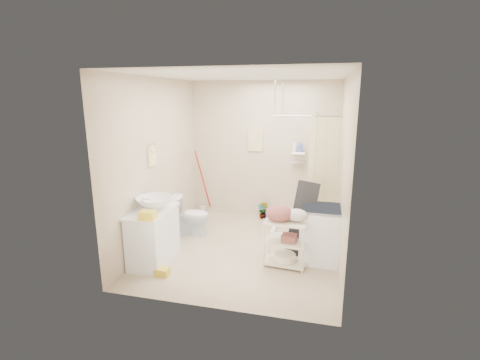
% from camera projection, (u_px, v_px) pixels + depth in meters
% --- Properties ---
extents(floor, '(3.20, 3.20, 0.00)m').
position_uv_depth(floor, '(244.00, 249.00, 5.42)').
color(floor, '#C1AF90').
rests_on(floor, ground).
extents(ceiling, '(2.80, 3.20, 0.04)m').
position_uv_depth(ceiling, '(245.00, 75.00, 4.80)').
color(ceiling, silver).
rests_on(ceiling, ground).
extents(wall_back, '(2.80, 0.04, 2.60)m').
position_uv_depth(wall_back, '(263.00, 151.00, 6.62)').
color(wall_back, beige).
rests_on(wall_back, ground).
extents(wall_front, '(2.80, 0.04, 2.60)m').
position_uv_depth(wall_front, '(210.00, 197.00, 3.60)').
color(wall_front, beige).
rests_on(wall_front, ground).
extents(wall_left, '(0.04, 3.20, 2.60)m').
position_uv_depth(wall_left, '(157.00, 163.00, 5.43)').
color(wall_left, beige).
rests_on(wall_left, ground).
extents(wall_right, '(0.04, 3.20, 2.60)m').
position_uv_depth(wall_right, '(343.00, 172.00, 4.79)').
color(wall_right, beige).
rests_on(wall_right, ground).
extents(vanity, '(0.53, 0.90, 0.77)m').
position_uv_depth(vanity, '(154.00, 236.00, 4.93)').
color(vanity, silver).
rests_on(vanity, ground).
extents(sink, '(0.64, 0.64, 0.18)m').
position_uv_depth(sink, '(155.00, 203.00, 4.86)').
color(sink, silver).
rests_on(sink, vanity).
extents(counter_basket, '(0.22, 0.18, 0.11)m').
position_uv_depth(counter_basket, '(148.00, 215.00, 4.46)').
color(counter_basket, yellow).
rests_on(counter_basket, vanity).
extents(floor_basket, '(0.26, 0.20, 0.14)m').
position_uv_depth(floor_basket, '(162.00, 270.00, 4.60)').
color(floor_basket, gold).
rests_on(floor_basket, ground).
extents(toilet, '(0.68, 0.42, 0.66)m').
position_uv_depth(toilet, '(190.00, 215.00, 5.95)').
color(toilet, silver).
rests_on(toilet, ground).
extents(mop, '(0.14, 0.14, 1.27)m').
position_uv_depth(mop, '(202.00, 182.00, 6.98)').
color(mop, '#AF1316').
rests_on(mop, ground).
extents(potted_plant_a, '(0.17, 0.11, 0.31)m').
position_uv_depth(potted_plant_a, '(262.00, 211.00, 6.71)').
color(potted_plant_a, '#975323').
rests_on(potted_plant_a, ground).
extents(potted_plant_b, '(0.24, 0.23, 0.34)m').
position_uv_depth(potted_plant_b, '(264.00, 209.00, 6.75)').
color(potted_plant_b, brown).
rests_on(potted_plant_b, ground).
extents(hanging_towel, '(0.28, 0.03, 0.42)m').
position_uv_depth(hanging_towel, '(256.00, 140.00, 6.59)').
color(hanging_towel, beige).
rests_on(hanging_towel, wall_back).
extents(towel_ring, '(0.04, 0.22, 0.34)m').
position_uv_depth(towel_ring, '(152.00, 154.00, 5.20)').
color(towel_ring, '#FBEE9D').
rests_on(towel_ring, wall_left).
extents(tp_holder, '(0.08, 0.12, 0.14)m').
position_uv_depth(tp_holder, '(163.00, 198.00, 5.61)').
color(tp_holder, white).
rests_on(tp_holder, wall_left).
extents(shower, '(1.10, 1.10, 2.10)m').
position_uv_depth(shower, '(306.00, 172.00, 5.97)').
color(shower, white).
rests_on(shower, ground).
extents(shampoo_bottle_a, '(0.09, 0.09, 0.21)m').
position_uv_depth(shampoo_bottle_a, '(295.00, 146.00, 6.37)').
color(shampoo_bottle_a, white).
rests_on(shampoo_bottle_a, shower).
extents(shampoo_bottle_b, '(0.09, 0.09, 0.18)m').
position_uv_depth(shampoo_bottle_b, '(300.00, 147.00, 6.35)').
color(shampoo_bottle_b, '#435DB4').
rests_on(shampoo_bottle_b, shower).
extents(washing_machine, '(0.56, 0.58, 0.80)m').
position_uv_depth(washing_machine, '(320.00, 234.00, 4.97)').
color(washing_machine, white).
rests_on(washing_machine, ground).
extents(laundry_rack, '(0.60, 0.39, 0.79)m').
position_uv_depth(laundry_rack, '(286.00, 239.00, 4.81)').
color(laundry_rack, beige).
rests_on(laundry_rack, ground).
extents(ironing_board, '(0.33, 0.10, 1.15)m').
position_uv_depth(ironing_board, '(302.00, 219.00, 5.07)').
color(ironing_board, black).
rests_on(ironing_board, ground).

